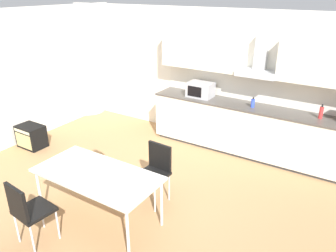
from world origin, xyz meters
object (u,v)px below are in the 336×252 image
(microwave, at_px, (200,90))
(dining_table, at_px, (97,176))
(pendant_lamp, at_px, (90,101))
(chair_near_left, at_px, (27,208))
(chair_far_right, at_px, (156,168))
(bottle_red, at_px, (321,112))
(guitar_amp, at_px, (31,136))
(bottle_blue, at_px, (253,103))

(microwave, distance_m, dining_table, 2.94)
(microwave, height_order, pendant_lamp, pendant_lamp)
(dining_table, xyz_separation_m, chair_near_left, (-0.38, -0.79, -0.15))
(dining_table, height_order, chair_far_right, chair_far_right)
(bottle_red, height_order, guitar_amp, bottle_red)
(chair_far_right, relative_size, chair_near_left, 1.00)
(bottle_red, xyz_separation_m, guitar_amp, (-4.80, -2.03, -0.82))
(dining_table, bearing_deg, bottle_blue, 70.22)
(bottle_blue, bearing_deg, microwave, 177.62)
(bottle_red, relative_size, pendant_lamp, 0.75)
(dining_table, xyz_separation_m, pendant_lamp, (0.00, 0.00, 1.01))
(chair_far_right, bearing_deg, guitar_amp, 177.58)
(microwave, xyz_separation_m, bottle_red, (2.17, 0.02, -0.04))
(bottle_blue, relative_size, dining_table, 0.11)
(bottle_blue, xyz_separation_m, pendant_lamp, (-1.03, -2.87, 0.67))
(chair_far_right, bearing_deg, microwave, 100.66)
(bottle_red, bearing_deg, chair_near_left, -124.03)
(microwave, xyz_separation_m, bottle_blue, (1.06, -0.04, -0.06))
(pendant_lamp, bearing_deg, dining_table, -90.00)
(chair_near_left, bearing_deg, bottle_red, 55.97)
(dining_table, xyz_separation_m, guitar_amp, (-2.66, 0.91, -0.46))
(chair_far_right, bearing_deg, bottle_blue, 72.46)
(chair_far_right, bearing_deg, chair_near_left, -115.51)
(dining_table, bearing_deg, microwave, 90.54)
(dining_table, bearing_deg, bottle_red, 53.96)
(guitar_amp, bearing_deg, pendant_lamp, -18.97)
(bottle_red, height_order, pendant_lamp, pendant_lamp)
(chair_far_right, distance_m, pendant_lamp, 1.45)
(bottle_blue, distance_m, pendant_lamp, 3.13)
(bottle_red, bearing_deg, guitar_amp, -157.10)
(bottle_red, relative_size, chair_far_right, 0.27)
(bottle_blue, xyz_separation_m, guitar_amp, (-3.69, -1.96, -0.80))
(bottle_red, height_order, bottle_blue, bottle_red)
(bottle_red, xyz_separation_m, pendant_lamp, (-2.14, -2.94, 0.65))
(microwave, height_order, bottle_red, microwave)
(guitar_amp, distance_m, pendant_lamp, 3.17)
(guitar_amp, bearing_deg, dining_table, -18.97)
(guitar_amp, xyz_separation_m, pendant_lamp, (2.66, -0.91, 1.47))
(microwave, bearing_deg, bottle_blue, -2.38)
(microwave, xyz_separation_m, dining_table, (0.03, -2.92, -0.40))
(bottle_blue, relative_size, chair_far_right, 0.21)
(bottle_blue, bearing_deg, guitar_amp, -152.05)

